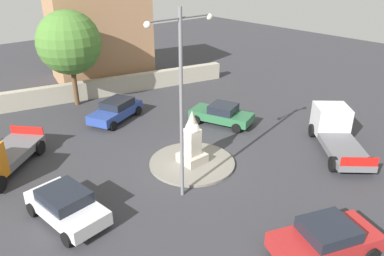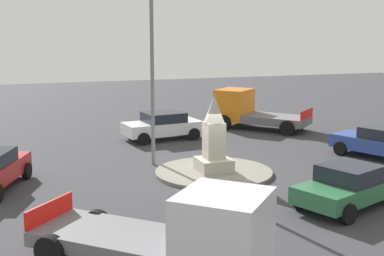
% 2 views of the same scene
% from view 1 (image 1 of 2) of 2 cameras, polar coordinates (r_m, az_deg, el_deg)
% --- Properties ---
extents(ground_plane, '(80.00, 80.00, 0.00)m').
position_cam_1_polar(ground_plane, '(20.68, 0.01, -5.53)').
color(ground_plane, '#38383D').
extents(traffic_island, '(4.74, 4.74, 0.14)m').
position_cam_1_polar(traffic_island, '(20.64, 0.01, -5.36)').
color(traffic_island, gray).
rests_on(traffic_island, ground).
extents(monument, '(1.30, 1.30, 3.07)m').
position_cam_1_polar(monument, '(20.00, 0.01, -2.01)').
color(monument, '#B2AA99').
rests_on(monument, traffic_island).
extents(streetlamp, '(3.40, 0.28, 8.73)m').
position_cam_1_polar(streetlamp, '(15.81, -1.68, 5.50)').
color(streetlamp, slate).
rests_on(streetlamp, ground).
extents(car_blue_near_island, '(4.61, 3.28, 1.43)m').
position_cam_1_polar(car_blue_near_island, '(26.43, -11.61, 2.76)').
color(car_blue_near_island, '#2D479E').
rests_on(car_blue_near_island, ground).
extents(car_green_approaching, '(3.17, 4.56, 1.42)m').
position_cam_1_polar(car_green_approaching, '(25.35, 4.61, 2.17)').
color(car_green_approaching, '#2D6B42').
rests_on(car_green_approaching, ground).
extents(car_red_far_side, '(4.52, 3.19, 1.45)m').
position_cam_1_polar(car_red_far_side, '(15.46, 19.87, -15.82)').
color(car_red_far_side, '#B22323').
rests_on(car_red_far_side, ground).
extents(car_white_parked_left, '(2.46, 4.26, 1.45)m').
position_cam_1_polar(car_white_parked_left, '(17.13, -18.81, -11.17)').
color(car_white_parked_left, silver).
rests_on(car_white_parked_left, ground).
extents(truck_white_passing, '(5.43, 5.65, 2.15)m').
position_cam_1_polar(truck_white_passing, '(23.84, 21.18, -0.25)').
color(truck_white_passing, silver).
rests_on(truck_white_passing, ground).
extents(stone_boundary_wall, '(19.11, 5.08, 1.43)m').
position_cam_1_polar(stone_boundary_wall, '(31.74, -11.32, 6.47)').
color(stone_boundary_wall, '#B2AA99').
rests_on(stone_boundary_wall, ground).
extents(corner_building, '(9.34, 8.29, 8.49)m').
position_cam_1_polar(corner_building, '(35.42, -14.22, 14.00)').
color(corner_building, '#A87A56').
rests_on(corner_building, ground).
extents(tree_near_wall, '(4.65, 4.65, 7.14)m').
position_cam_1_polar(tree_near_wall, '(28.98, -18.40, 12.35)').
color(tree_near_wall, brown).
rests_on(tree_near_wall, ground).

